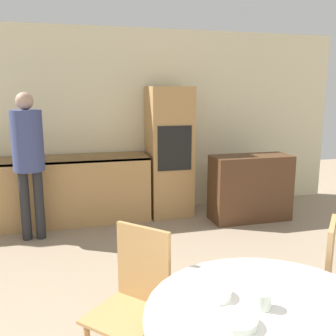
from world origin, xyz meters
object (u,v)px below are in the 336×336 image
at_px(chair_far_left, 135,296).
at_px(chair_far_right, 312,280).
at_px(sideboard, 250,188).
at_px(person_standing, 28,150).
at_px(cup, 262,300).
at_px(oven_unit, 169,152).
at_px(bowl_centre, 237,321).
at_px(bowl_near, 214,293).

bearing_deg(chair_far_left, chair_far_right, 41.06).
height_order(sideboard, chair_far_left, chair_far_left).
distance_m(person_standing, cup, 3.36).
distance_m(oven_unit, bowl_centre, 3.78).
xyz_separation_m(sideboard, person_standing, (-2.81, 0.02, 0.63)).
xyz_separation_m(cup, bowl_centre, (-0.17, -0.09, -0.02)).
xyz_separation_m(person_standing, bowl_near, (1.11, -2.94, -0.31)).
bearing_deg(cup, bowl_near, 139.78).
xyz_separation_m(oven_unit, bowl_near, (-0.71, -3.46, -0.14)).
bearing_deg(oven_unit, sideboard, -28.56).
distance_m(chair_far_left, bowl_near, 0.62).
bearing_deg(chair_far_right, sideboard, -156.93).
bearing_deg(bowl_centre, person_standing, 109.27).
bearing_deg(chair_far_right, person_standing, -101.10).
bearing_deg(bowl_centre, chair_far_right, 36.11).
bearing_deg(bowl_near, cup, -40.22).
bearing_deg(sideboard, oven_unit, 151.44).
bearing_deg(bowl_near, bowl_centre, -88.93).
relative_size(oven_unit, person_standing, 1.04).
bearing_deg(cup, chair_far_left, 128.42).
height_order(cup, bowl_near, cup).
bearing_deg(chair_far_left, bowl_near, -9.74).
bearing_deg(cup, sideboard, 63.54).
bearing_deg(cup, oven_unit, 81.69).
xyz_separation_m(chair_far_left, cup, (0.49, -0.62, 0.26)).
bearing_deg(chair_far_left, oven_unit, 117.60).
xyz_separation_m(chair_far_right, bowl_near, (-0.84, -0.36, 0.24)).
xyz_separation_m(chair_far_left, bowl_near, (0.32, -0.47, 0.24)).
relative_size(chair_far_left, chair_far_right, 1.00).
distance_m(oven_unit, sideboard, 1.23).
height_order(oven_unit, sideboard, oven_unit).
bearing_deg(chair_far_right, bowl_near, -24.66).
bearing_deg(chair_far_right, cup, -10.19).
bearing_deg(bowl_centre, bowl_near, 91.07).
height_order(chair_far_left, chair_far_right, same).
bearing_deg(person_standing, sideboard, -0.43).
relative_size(cup, bowl_centre, 0.46).
bearing_deg(bowl_near, person_standing, 110.65).
xyz_separation_m(person_standing, bowl_centre, (1.11, -3.18, -0.31)).
xyz_separation_m(chair_far_right, bowl_centre, (-0.83, -0.61, 0.24)).
xyz_separation_m(oven_unit, chair_far_left, (-1.02, -2.99, -0.38)).
bearing_deg(oven_unit, chair_far_right, -87.58).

